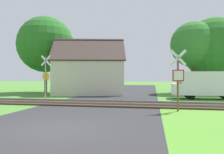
# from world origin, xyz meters

# --- Properties ---
(ground_plane) EXTENTS (160.00, 160.00, 0.00)m
(ground_plane) POSITION_xyz_m (0.00, 0.00, 0.00)
(ground_plane) COLOR #4C8433
(road_asphalt) EXTENTS (7.36, 80.00, 0.01)m
(road_asphalt) POSITION_xyz_m (0.00, 2.00, 0.00)
(road_asphalt) COLOR #2D2D30
(road_asphalt) RESTS_ON ground
(rail_track) EXTENTS (60.00, 2.60, 0.22)m
(rail_track) POSITION_xyz_m (0.00, 6.82, 0.06)
(rail_track) COLOR #422D1E
(rail_track) RESTS_ON ground
(stop_sign_near) EXTENTS (0.87, 0.21, 3.24)m
(stop_sign_near) POSITION_xyz_m (4.59, 4.78, 1.82)
(stop_sign_near) COLOR brown
(stop_sign_near) RESTS_ON ground
(crossing_sign_far) EXTENTS (0.88, 0.14, 3.54)m
(crossing_sign_far) POSITION_xyz_m (-5.07, 8.95, 1.99)
(crossing_sign_far) COLOR #9E9EA5
(crossing_sign_far) RESTS_ON ground
(house) EXTENTS (8.24, 6.77, 5.81)m
(house) POSITION_xyz_m (-3.30, 14.96, 1.93)
(house) COLOR beige
(house) RESTS_ON ground
(tree_left) EXTENTS (6.48, 6.48, 8.83)m
(tree_left) POSITION_xyz_m (-9.04, 16.52, 5.58)
(tree_left) COLOR #513823
(tree_left) RESTS_ON ground
(tree_far) EXTENTS (7.03, 7.03, 8.51)m
(tree_far) POSITION_xyz_m (10.10, 19.35, 4.99)
(tree_far) COLOR #513823
(tree_far) RESTS_ON ground
(tree_right) EXTENTS (5.05, 5.05, 7.92)m
(tree_right) POSITION_xyz_m (7.69, 18.31, 5.39)
(tree_right) COLOR #513823
(tree_right) RESTS_ON ground
(mail_truck) EXTENTS (4.92, 1.94, 2.24)m
(mail_truck) POSITION_xyz_m (7.48, 11.91, 1.24)
(mail_truck) COLOR white
(mail_truck) RESTS_ON ground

